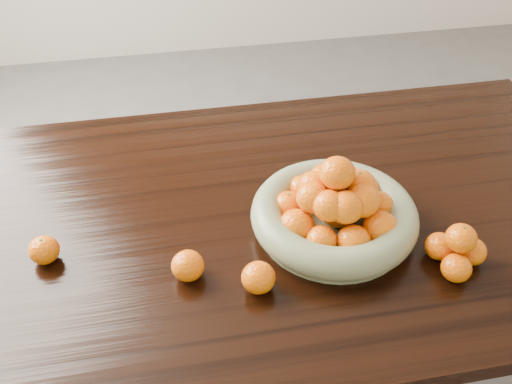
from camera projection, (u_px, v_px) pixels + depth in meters
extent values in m
cube|color=black|center=(235.00, 221.00, 1.37)|extent=(2.00, 1.00, 0.04)
cube|color=black|center=(471.00, 187.00, 2.07)|extent=(0.08, 0.08, 0.71)
cylinder|color=gray|center=(333.00, 226.00, 1.32)|extent=(0.34, 0.34, 0.02)
torus|color=gray|center=(334.00, 215.00, 1.30)|extent=(0.38, 0.38, 0.07)
ellipsoid|color=orange|center=(362.00, 190.00, 1.35)|extent=(0.08, 0.08, 0.08)
ellipsoid|color=orange|center=(332.00, 183.00, 1.37)|extent=(0.08, 0.08, 0.08)
ellipsoid|color=orange|center=(302.00, 189.00, 1.36)|extent=(0.07, 0.07, 0.07)
ellipsoid|color=orange|center=(288.00, 206.00, 1.31)|extent=(0.07, 0.07, 0.07)
ellipsoid|color=orange|center=(297.00, 226.00, 1.25)|extent=(0.08, 0.08, 0.08)
ellipsoid|color=orange|center=(321.00, 241.00, 1.22)|extent=(0.07, 0.07, 0.07)
ellipsoid|color=orange|center=(354.00, 241.00, 1.22)|extent=(0.07, 0.07, 0.07)
ellipsoid|color=orange|center=(380.00, 229.00, 1.24)|extent=(0.08, 0.08, 0.08)
ellipsoid|color=orange|center=(378.00, 207.00, 1.30)|extent=(0.08, 0.08, 0.07)
ellipsoid|color=orange|center=(337.00, 212.00, 1.29)|extent=(0.08, 0.08, 0.07)
ellipsoid|color=orange|center=(347.00, 180.00, 1.30)|extent=(0.07, 0.07, 0.07)
ellipsoid|color=orange|center=(326.00, 180.00, 1.29)|extent=(0.08, 0.08, 0.07)
ellipsoid|color=orange|center=(315.00, 186.00, 1.28)|extent=(0.08, 0.08, 0.07)
ellipsoid|color=orange|center=(313.00, 198.00, 1.24)|extent=(0.07, 0.07, 0.07)
ellipsoid|color=orange|center=(329.00, 206.00, 1.21)|extent=(0.07, 0.07, 0.07)
ellipsoid|color=orange|center=(346.00, 207.00, 1.21)|extent=(0.08, 0.08, 0.07)
ellipsoid|color=orange|center=(362.00, 200.00, 1.24)|extent=(0.08, 0.08, 0.08)
ellipsoid|color=orange|center=(359.00, 186.00, 1.27)|extent=(0.08, 0.08, 0.07)
ellipsoid|color=orange|center=(337.00, 173.00, 1.22)|extent=(0.08, 0.08, 0.07)
ellipsoid|color=orange|center=(456.00, 268.00, 1.19)|extent=(0.06, 0.06, 0.06)
ellipsoid|color=orange|center=(471.00, 251.00, 1.23)|extent=(0.06, 0.06, 0.06)
ellipsoid|color=orange|center=(440.00, 246.00, 1.24)|extent=(0.06, 0.06, 0.06)
ellipsoid|color=orange|center=(461.00, 238.00, 1.19)|extent=(0.07, 0.07, 0.06)
ellipsoid|color=orange|center=(44.00, 250.00, 1.23)|extent=(0.07, 0.07, 0.06)
ellipsoid|color=orange|center=(188.00, 266.00, 1.19)|extent=(0.07, 0.07, 0.07)
ellipsoid|color=orange|center=(258.00, 278.00, 1.16)|extent=(0.07, 0.07, 0.07)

